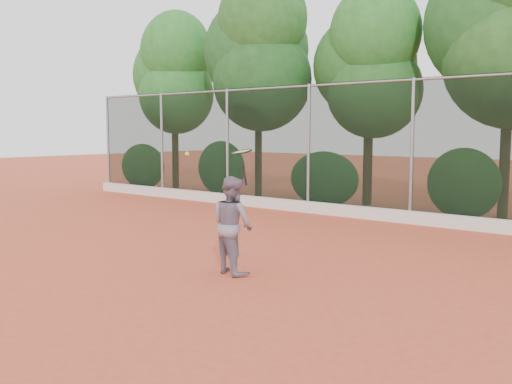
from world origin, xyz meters
The scene contains 7 objects.
ground centered at (0.00, 0.00, 0.00)m, with size 80.00×80.00×0.00m, color #C74B2F.
concrete_curb centered at (0.00, 6.82, 0.15)m, with size 24.00×0.20×0.30m, color silver.
tennis_player centered at (-0.07, 0.51, 0.77)m, with size 0.75×0.58×1.54m, color slate.
chainlink_fence centered at (0.00, 7.00, 1.86)m, with size 24.09×0.09×3.50m.
foliage_backdrop centered at (-0.55, 8.98, 4.40)m, with size 23.70×3.63×7.55m.
tennis_racket centered at (0.25, 0.37, 1.88)m, with size 0.42×0.42×0.56m.
tennis_ball_in_flight centered at (-0.92, 0.36, 1.87)m, with size 0.07×0.07×0.07m.
Camera 1 is at (5.77, -6.12, 2.24)m, focal length 40.00 mm.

